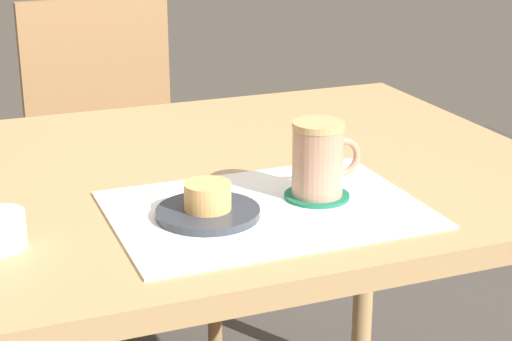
{
  "coord_description": "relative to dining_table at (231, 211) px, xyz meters",
  "views": [
    {
      "loc": [
        -0.47,
        -1.3,
        1.24
      ],
      "look_at": [
        -0.02,
        -0.17,
        0.81
      ],
      "focal_mm": 60.0,
      "sensor_mm": 36.0,
      "label": 1
    }
  ],
  "objects": [
    {
      "name": "dining_table",
      "position": [
        0.0,
        0.0,
        0.0
      ],
      "size": [
        1.09,
        0.88,
        0.76
      ],
      "color": "tan",
      "rests_on": "ground_plane"
    },
    {
      "name": "coffee_mug",
      "position": [
        0.07,
        -0.2,
        0.15
      ],
      "size": [
        0.11,
        0.08,
        0.11
      ],
      "color": "tan",
      "rests_on": "coffee_coaster"
    },
    {
      "name": "pastry",
      "position": [
        -0.11,
        -0.21,
        0.12
      ],
      "size": [
        0.07,
        0.07,
        0.04
      ],
      "primitive_type": "cylinder",
      "color": "#E0A860",
      "rests_on": "pastry_plate"
    },
    {
      "name": "wooden_chair",
      "position": [
        -0.05,
        0.77,
        -0.17
      ],
      "size": [
        0.44,
        0.44,
        0.93
      ],
      "rotation": [
        0.0,
        0.0,
        3.18
      ],
      "color": "#997047",
      "rests_on": "ground_plane"
    },
    {
      "name": "placemat",
      "position": [
        -0.02,
        -0.21,
        0.09
      ],
      "size": [
        0.45,
        0.33,
        0.0
      ],
      "primitive_type": "cube",
      "color": "white",
      "rests_on": "dining_table"
    },
    {
      "name": "coffee_coaster",
      "position": [
        0.07,
        -0.2,
        0.09
      ],
      "size": [
        0.1,
        0.1,
        0.0
      ],
      "primitive_type": "cylinder",
      "color": "#196B4C",
      "rests_on": "placemat"
    },
    {
      "name": "pastry_plate",
      "position": [
        -0.11,
        -0.21,
        0.09
      ],
      "size": [
        0.15,
        0.15,
        0.01
      ],
      "primitive_type": "cylinder",
      "color": "#333842",
      "rests_on": "placemat"
    }
  ]
}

